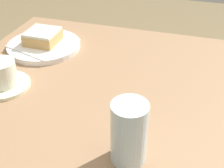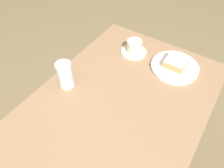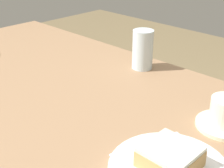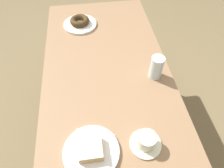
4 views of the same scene
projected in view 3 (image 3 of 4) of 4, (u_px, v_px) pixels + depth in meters
name	position (u px, v px, depth m)	size (l,w,h in m)	color
table	(62.00, 116.00, 1.00)	(1.25, 0.65, 0.75)	#947050
napkin_glazed_square	(169.00, 166.00, 0.58)	(0.16, 0.16, 0.00)	white
donut_glazed_square	(170.00, 157.00, 0.57)	(0.09, 0.09, 0.04)	tan
water_glass	(143.00, 50.00, 1.00)	(0.06, 0.06, 0.12)	silver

